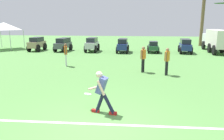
# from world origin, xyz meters

# --- Properties ---
(ground_plane) EXTENTS (80.00, 80.00, 0.00)m
(ground_plane) POSITION_xyz_m (0.00, 0.00, 0.00)
(ground_plane) COLOR #518742
(field_line_paint) EXTENTS (18.62, 0.54, 0.01)m
(field_line_paint) POSITION_xyz_m (0.00, 0.06, 0.00)
(field_line_paint) COLOR white
(field_line_paint) RESTS_ON ground_plane
(frisbee_thrower) EXTENTS (1.04, 0.61, 1.43)m
(frisbee_thrower) POSITION_xyz_m (-0.04, 0.88, 0.80)
(frisbee_thrower) COLOR #191E38
(frisbee_thrower) RESTS_ON ground_plane
(frisbee_in_flight) EXTENTS (0.37, 0.37, 0.08)m
(frisbee_in_flight) POSITION_xyz_m (-0.59, 1.21, 0.54)
(frisbee_in_flight) COLOR white
(teammate_near_sideline) EXTENTS (0.33, 0.47, 1.56)m
(teammate_near_sideline) POSITION_xyz_m (1.50, 7.11, 0.94)
(teammate_near_sideline) COLOR black
(teammate_near_sideline) RESTS_ON ground_plane
(teammate_midfield) EXTENTS (0.29, 0.49, 1.56)m
(teammate_midfield) POSITION_xyz_m (-3.67, 8.39, 0.94)
(teammate_midfield) COLOR silver
(teammate_midfield) RESTS_ON ground_plane
(teammate_deep) EXTENTS (0.33, 0.47, 1.56)m
(teammate_deep) POSITION_xyz_m (2.81, 6.51, 0.94)
(teammate_deep) COLOR black
(teammate_deep) RESTS_ON ground_plane
(parked_car_slot_a) EXTENTS (1.25, 2.39, 1.40)m
(parked_car_slot_a) POSITION_xyz_m (-9.20, 15.94, 0.74)
(parked_car_slot_a) COLOR #998466
(parked_car_slot_a) RESTS_ON ground_plane
(parked_car_slot_b) EXTENTS (1.40, 2.49, 1.34)m
(parked_car_slot_b) POSITION_xyz_m (-6.38, 15.93, 0.72)
(parked_car_slot_b) COLOR #474C51
(parked_car_slot_b) RESTS_ON ground_plane
(parked_car_slot_c) EXTENTS (1.21, 2.37, 1.40)m
(parked_car_slot_c) POSITION_xyz_m (-3.34, 15.88, 0.74)
(parked_car_slot_c) COLOR #B7BABF
(parked_car_slot_c) RESTS_ON ground_plane
(parked_car_slot_d) EXTENTS (1.18, 2.42, 1.34)m
(parked_car_slot_d) POSITION_xyz_m (-0.22, 15.66, 0.72)
(parked_car_slot_d) COLOR navy
(parked_car_slot_d) RESTS_ON ground_plane
(parked_car_slot_e) EXTENTS (1.13, 2.22, 1.10)m
(parked_car_slot_e) POSITION_xyz_m (2.76, 15.90, 0.56)
(parked_car_slot_e) COLOR #235133
(parked_car_slot_e) RESTS_ON ground_plane
(parked_car_slot_f) EXTENTS (1.34, 2.48, 1.34)m
(parked_car_slot_f) POSITION_xyz_m (5.82, 15.86, 0.72)
(parked_car_slot_f) COLOR navy
(parked_car_slot_f) RESTS_ON ground_plane
(box_truck) EXTENTS (1.74, 5.97, 2.20)m
(box_truck) POSITION_xyz_m (8.89, 16.89, 1.23)
(box_truck) COLOR silver
(box_truck) RESTS_ON ground_plane
(palm_tree_far_left) EXTENTS (3.05, 3.28, 6.74)m
(palm_tree_far_left) POSITION_xyz_m (9.10, 22.48, 3.90)
(palm_tree_far_left) COLOR brown
(palm_tree_far_left) RESTS_ON ground_plane
(event_tent) EXTENTS (2.97, 2.97, 2.90)m
(event_tent) POSITION_xyz_m (-13.29, 16.96, 2.50)
(event_tent) COLOR #B2B5BA
(event_tent) RESTS_ON ground_plane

